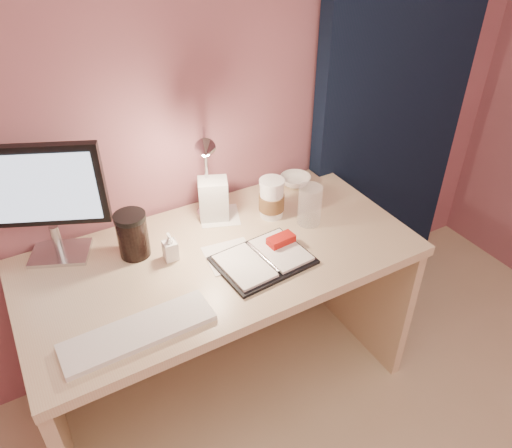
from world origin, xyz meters
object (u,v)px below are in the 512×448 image
monitor (43,192)px  coffee_cup (272,199)px  product_box (213,199)px  lotion_bottle (170,246)px  clear_cup (310,205)px  dark_jar (133,237)px  bowl (295,181)px  desk_lamp (226,167)px  desk (214,288)px  planner (265,258)px  keyboard (139,332)px

monitor → coffee_cup: 0.82m
monitor → product_box: bearing=18.4°
monitor → lotion_bottle: bearing=-8.5°
lotion_bottle → clear_cup: bearing=-5.9°
dark_jar → coffee_cup: bearing=-3.2°
bowl → desk_lamp: size_ratio=0.34×
monitor → product_box: (0.58, -0.06, -0.18)m
lotion_bottle → desk: bearing=3.9°
planner → desk_lamp: bearing=87.0°
bowl → lotion_bottle: bearing=-162.6°
desk → planner: 0.32m
monitor → desk: bearing=1.8°
keyboard → desk_lamp: bearing=36.7°
clear_cup → keyboard: bearing=-163.5°
monitor → clear_cup: monitor is taller
coffee_cup → desk: bearing=-171.1°
bowl → coffee_cup: bearing=-144.8°
dark_jar → product_box: size_ratio=0.91×
desk → desk_lamp: desk_lamp is taller
dark_jar → product_box: (0.34, 0.07, 0.01)m
planner → lotion_bottle: lotion_bottle is taller
clear_cup → dark_jar: bearing=167.6°
monitor → lotion_bottle: 0.45m
keyboard → coffee_cup: coffee_cup is taller
clear_cup → product_box: product_box is taller
keyboard → lotion_bottle: bearing=51.7°
coffee_cup → bowl: coffee_cup is taller
dark_jar → product_box: bearing=11.6°
keyboard → lotion_bottle: size_ratio=4.27×
keyboard → clear_cup: size_ratio=2.86×
keyboard → planner: (0.49, 0.11, 0.00)m
bowl → product_box: product_box is taller
desk → bowl: bowl is taller
desk → monitor: size_ratio=3.21×
monitor → keyboard: monitor is taller
coffee_cup → desk_lamp: bearing=167.0°
dark_jar → desk_lamp: (0.37, 0.01, 0.17)m
desk → dark_jar: 0.41m
monitor → clear_cup: size_ratio=2.76×
desk → desk_lamp: (0.11, 0.08, 0.47)m
desk_lamp → dark_jar: bearing=-156.1°
monitor → keyboard: (0.12, -0.50, -0.25)m
keyboard → desk: bearing=37.0°
monitor → product_box: 0.61m
product_box → coffee_cup: bearing=-4.1°
clear_cup → dark_jar: clear_cup is taller
keyboard → product_box: product_box is taller
lotion_bottle → dark_jar: 0.13m
coffee_cup → product_box: product_box is taller
coffee_cup → dark_jar: (-0.55, 0.03, 0.00)m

